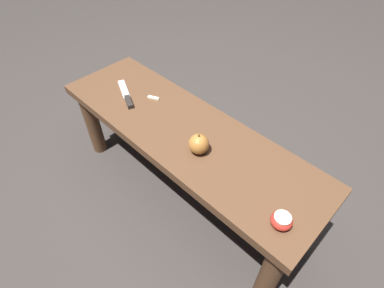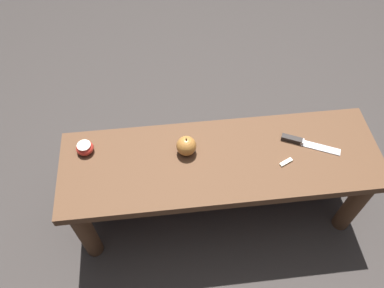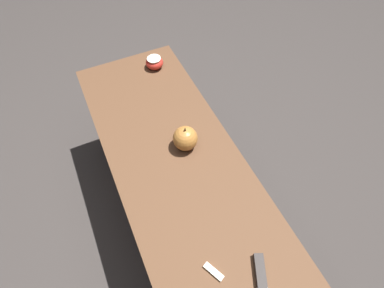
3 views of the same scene
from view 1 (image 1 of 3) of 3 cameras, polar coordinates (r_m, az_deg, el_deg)
name	(u,v)px [view 1 (image 1 of 3)]	position (r m, az deg, el deg)	size (l,w,h in m)	color
ground_plane	(185,191)	(1.61, -1.30, -8.92)	(8.00, 8.00, 0.00)	#383330
wooden_bench	(184,143)	(1.33, -1.55, 0.11)	(1.29, 0.40, 0.45)	brown
knife	(127,97)	(1.46, -12.26, 8.66)	(0.23, 0.13, 0.02)	silver
apple_whole	(199,144)	(1.15, 1.29, 0.00)	(0.08, 0.08, 0.09)	#B27233
apple_cut	(282,221)	(1.01, 16.70, -13.78)	(0.07, 0.07, 0.04)	red
apple_slice_near_knife	(153,98)	(1.44, -7.35, 8.72)	(0.06, 0.04, 0.01)	white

